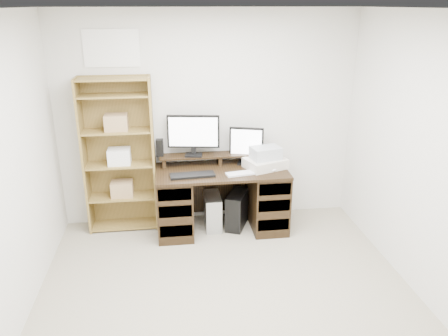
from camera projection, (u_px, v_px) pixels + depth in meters
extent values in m
cube|color=gray|center=(233.00, 321.00, 3.73)|extent=(3.50, 4.00, 0.02)
cube|color=white|center=(236.00, 7.00, 2.84)|extent=(3.50, 4.00, 0.02)
cube|color=silver|center=(208.00, 120.00, 5.15)|extent=(3.50, 0.02, 2.50)
cube|color=white|center=(111.00, 48.00, 4.71)|extent=(0.60, 0.01, 0.40)
cube|color=black|center=(222.00, 171.00, 4.99)|extent=(1.50, 0.70, 0.03)
cube|color=black|center=(175.00, 204.00, 5.05)|extent=(0.40, 0.66, 0.72)
cube|color=black|center=(268.00, 198.00, 5.19)|extent=(0.40, 0.66, 0.72)
cube|color=black|center=(218.00, 187.00, 5.42)|extent=(1.48, 0.02, 0.65)
cube|color=black|center=(176.00, 231.00, 4.82)|extent=(0.36, 0.01, 0.14)
cube|color=black|center=(175.00, 211.00, 4.73)|extent=(0.36, 0.01, 0.14)
cube|color=black|center=(175.00, 195.00, 4.66)|extent=(0.36, 0.01, 0.14)
cube|color=black|center=(273.00, 225.00, 4.95)|extent=(0.36, 0.01, 0.14)
cube|color=black|center=(274.00, 206.00, 4.87)|extent=(0.36, 0.01, 0.14)
cube|color=black|center=(275.00, 189.00, 4.80)|extent=(0.36, 0.01, 0.14)
cube|color=black|center=(164.00, 162.00, 5.09)|extent=(0.04, 0.20, 0.10)
cube|color=black|center=(219.00, 160.00, 5.17)|extent=(0.04, 0.20, 0.10)
cube|color=black|center=(273.00, 157.00, 5.25)|extent=(0.04, 0.20, 0.10)
cube|color=black|center=(219.00, 155.00, 5.15)|extent=(1.40, 0.22, 0.02)
cube|color=black|center=(194.00, 155.00, 5.09)|extent=(0.22, 0.18, 0.02)
cube|color=black|center=(194.00, 149.00, 5.08)|extent=(0.06, 0.04, 0.11)
cube|color=black|center=(193.00, 132.00, 5.01)|extent=(0.60, 0.13, 0.38)
cube|color=white|center=(193.00, 132.00, 4.99)|extent=(0.55, 0.09, 0.34)
cube|color=black|center=(246.00, 163.00, 5.18)|extent=(0.22, 0.20, 0.02)
cube|color=black|center=(246.00, 158.00, 5.18)|extent=(0.06, 0.05, 0.11)
cube|color=black|center=(246.00, 142.00, 5.11)|extent=(0.39, 0.15, 0.35)
cube|color=white|center=(246.00, 142.00, 5.09)|extent=(0.34, 0.11, 0.30)
cube|color=black|center=(160.00, 148.00, 5.05)|extent=(0.09, 0.09, 0.20)
cube|color=black|center=(192.00, 175.00, 4.80)|extent=(0.50, 0.20, 0.03)
cube|color=silver|center=(244.00, 173.00, 4.87)|extent=(0.42, 0.19, 0.02)
ellipsoid|color=white|center=(272.00, 170.00, 4.94)|extent=(0.11, 0.08, 0.04)
cube|color=beige|center=(265.00, 163.00, 5.04)|extent=(0.53, 0.46, 0.11)
cube|color=#A5AAB0|center=(266.00, 153.00, 4.99)|extent=(0.37, 0.30, 0.14)
cube|color=#ADAFB4|center=(213.00, 211.00, 5.22)|extent=(0.19, 0.41, 0.41)
cube|color=black|center=(237.00, 209.00, 5.24)|extent=(0.34, 0.47, 0.43)
cube|color=#19FF33|center=(233.00, 210.00, 5.01)|extent=(0.01, 0.01, 0.01)
cube|color=olive|center=(84.00, 158.00, 4.93)|extent=(0.02, 0.30, 1.80)
cube|color=olive|center=(154.00, 155.00, 5.02)|extent=(0.02, 0.30, 1.80)
cube|color=olive|center=(120.00, 152.00, 5.11)|extent=(0.80, 0.01, 1.80)
cube|color=olive|center=(125.00, 224.00, 5.28)|extent=(0.75, 0.28, 0.02)
cube|color=olive|center=(123.00, 196.00, 5.15)|extent=(0.75, 0.28, 0.02)
cube|color=olive|center=(120.00, 165.00, 5.01)|extent=(0.75, 0.28, 0.02)
cube|color=olive|center=(117.00, 131.00, 4.87)|extent=(0.75, 0.28, 0.02)
cube|color=olive|center=(114.00, 95.00, 4.73)|extent=(0.75, 0.28, 0.02)
cube|color=olive|center=(112.00, 79.00, 4.66)|extent=(0.75, 0.28, 0.02)
cube|color=#A07F54|center=(122.00, 189.00, 5.12)|extent=(0.25, 0.20, 0.18)
cube|color=white|center=(119.00, 156.00, 4.97)|extent=(0.25, 0.20, 0.18)
cube|color=#A07F54|center=(116.00, 122.00, 4.83)|extent=(0.25, 0.20, 0.18)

